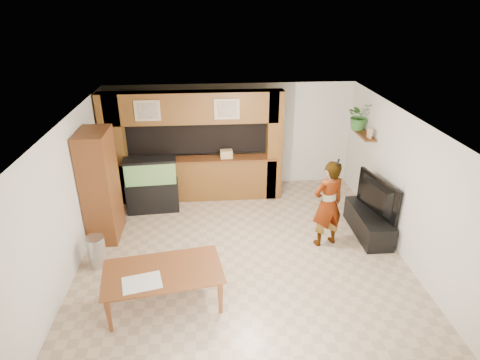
{
  "coord_description": "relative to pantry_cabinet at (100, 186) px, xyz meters",
  "views": [
    {
      "loc": [
        -0.54,
        -6.24,
        4.53
      ],
      "look_at": [
        0.0,
        0.6,
        1.32
      ],
      "focal_mm": 30.0,
      "sensor_mm": 36.0,
      "label": 1
    }
  ],
  "objects": [
    {
      "name": "trash_can",
      "position": [
        0.06,
        -1.03,
        -0.82
      ],
      "size": [
        0.32,
        0.32,
        0.59
      ],
      "primitive_type": "cylinder",
      "color": "#B2B2B7",
      "rests_on": "floor"
    },
    {
      "name": "potted_plant",
      "position": [
        5.52,
        1.28,
        0.92
      ],
      "size": [
        0.67,
        0.61,
        0.63
      ],
      "primitive_type": "imported",
      "rotation": [
        0.0,
        0.0,
        0.25
      ],
      "color": "#34712D",
      "rests_on": "wall_shelf"
    },
    {
      "name": "partition",
      "position": [
        1.75,
        1.67,
        0.2
      ],
      "size": [
        4.2,
        0.99,
        2.6
      ],
      "color": "brown",
      "rests_on": "floor"
    },
    {
      "name": "wall_back",
      "position": [
        2.7,
        2.28,
        0.18
      ],
      "size": [
        6.0,
        0.0,
        6.0
      ],
      "primitive_type": "plane",
      "rotation": [
        1.57,
        0.0,
        0.0
      ],
      "color": "silver",
      "rests_on": "floor"
    },
    {
      "name": "tv_stand",
      "position": [
        5.35,
        -0.36,
        -0.87
      ],
      "size": [
        0.54,
        1.47,
        0.49
      ],
      "primitive_type": "cube",
      "color": "black",
      "rests_on": "floor"
    },
    {
      "name": "ceiling",
      "position": [
        2.7,
        -0.97,
        1.48
      ],
      "size": [
        6.5,
        6.5,
        0.0
      ],
      "primitive_type": "plane",
      "color": "white",
      "rests_on": "wall_back"
    },
    {
      "name": "dining_table",
      "position": [
        1.37,
        -2.17,
        -0.8
      ],
      "size": [
        1.96,
        1.29,
        0.64
      ],
      "primitive_type": "imported",
      "rotation": [
        0.0,
        0.0,
        0.16
      ],
      "color": "brown",
      "rests_on": "floor"
    },
    {
      "name": "photo_frame",
      "position": [
        5.55,
        0.67,
        0.71
      ],
      "size": [
        0.05,
        0.16,
        0.21
      ],
      "primitive_type": "cube",
      "rotation": [
        0.0,
        0.0,
        0.14
      ],
      "color": "tan",
      "rests_on": "wall_shelf"
    },
    {
      "name": "wall_shelf",
      "position": [
        5.55,
        0.98,
        0.58
      ],
      "size": [
        0.25,
        0.9,
        0.04
      ],
      "primitive_type": "cube",
      "color": "brown",
      "rests_on": "wall_right"
    },
    {
      "name": "wall_right",
      "position": [
        5.7,
        -0.97,
        0.18
      ],
      "size": [
        0.0,
        6.5,
        6.5
      ],
      "primitive_type": "plane",
      "rotation": [
        1.57,
        0.0,
        -1.57
      ],
      "color": "silver",
      "rests_on": "floor"
    },
    {
      "name": "floor",
      "position": [
        2.7,
        -0.97,
        -1.12
      ],
      "size": [
        6.5,
        6.5,
        0.0
      ],
      "primitive_type": "plane",
      "color": "tan",
      "rests_on": "ground"
    },
    {
      "name": "pantry_cabinet",
      "position": [
        0.0,
        0.0,
        0.0
      ],
      "size": [
        0.56,
        0.91,
        2.23
      ],
      "primitive_type": "cube",
      "color": "brown",
      "rests_on": "floor"
    },
    {
      "name": "person",
      "position": [
        4.36,
        -0.65,
        -0.23
      ],
      "size": [
        0.74,
        0.59,
        1.76
      ],
      "primitive_type": "imported",
      "rotation": [
        0.0,
        0.0,
        3.44
      ],
      "color": "tan",
      "rests_on": "floor"
    },
    {
      "name": "counter_box",
      "position": [
        2.53,
        1.48,
        0.02
      ],
      "size": [
        0.29,
        0.2,
        0.19
      ],
      "primitive_type": "cube",
      "rotation": [
        0.0,
        0.0,
        0.07
      ],
      "color": "tan",
      "rests_on": "partition"
    },
    {
      "name": "wall_clock",
      "position": [
        -0.27,
        0.03,
        0.78
      ],
      "size": [
        0.05,
        0.25,
        0.25
      ],
      "color": "black",
      "rests_on": "wall_left"
    },
    {
      "name": "newspaper_a",
      "position": [
        1.09,
        -2.39,
        -0.47
      ],
      "size": [
        0.65,
        0.53,
        0.01
      ],
      "primitive_type": "cube",
      "rotation": [
        0.0,
        0.0,
        0.24
      ],
      "color": "silver",
      "rests_on": "dining_table"
    },
    {
      "name": "wall_left",
      "position": [
        -0.3,
        -0.97,
        0.18
      ],
      "size": [
        0.0,
        6.5,
        6.5
      ],
      "primitive_type": "plane",
      "rotation": [
        1.57,
        0.0,
        1.57
      ],
      "color": "silver",
      "rests_on": "floor"
    },
    {
      "name": "aquarium",
      "position": [
        0.83,
        0.98,
        -0.5
      ],
      "size": [
        1.14,
        0.43,
        1.27
      ],
      "rotation": [
        0.0,
        0.0,
        0.07
      ],
      "color": "black",
      "rests_on": "floor"
    },
    {
      "name": "microphone",
      "position": [
        4.41,
        -0.81,
        0.69
      ],
      "size": [
        0.04,
        0.1,
        0.16
      ],
      "primitive_type": "cylinder",
      "rotation": [
        0.44,
        0.0,
        0.0
      ],
      "color": "black",
      "rests_on": "person"
    },
    {
      "name": "television",
      "position": [
        5.35,
        -0.36,
        -0.26
      ],
      "size": [
        0.46,
        1.28,
        0.74
      ],
      "primitive_type": "imported",
      "rotation": [
        0.0,
        0.0,
        1.8
      ],
      "color": "black",
      "rests_on": "tv_stand"
    }
  ]
}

